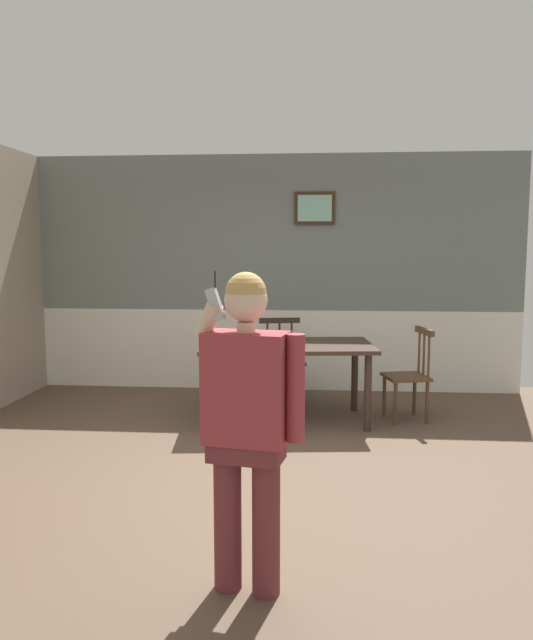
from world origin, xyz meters
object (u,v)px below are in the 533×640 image
object	(u,v)px
person_figure	(248,414)
chair_by_doorway	(282,359)
dining_table	(287,353)
chair_near_window	(409,375)

from	to	relation	value
person_figure	chair_by_doorway	bearing A→B (deg)	-78.58
chair_by_doorway	person_figure	xyz separation A→B (m)	(0.05, -3.93, 0.45)
dining_table	chair_near_window	bearing A→B (deg)	6.40
chair_near_window	chair_by_doorway	world-z (taller)	chair_near_window
chair_by_doorway	dining_table	bearing A→B (deg)	84.80
chair_near_window	chair_by_doorway	bearing A→B (deg)	48.76
dining_table	chair_by_doorway	size ratio (longest dim) A/B	1.93
person_figure	chair_near_window	bearing A→B (deg)	-100.77
chair_by_doorway	person_figure	distance (m)	3.96
dining_table	person_figure	distance (m)	3.10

